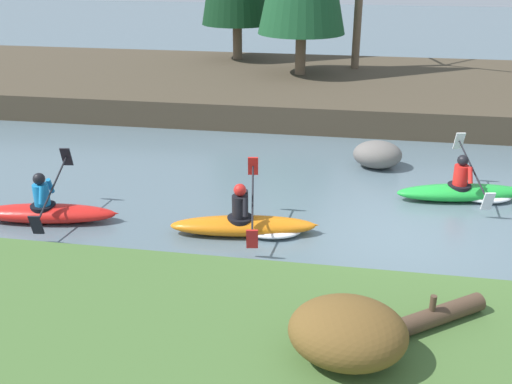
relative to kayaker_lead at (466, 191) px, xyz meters
The scene contains 8 objects.
ground_plane 2.49m from the kayaker_lead, 126.49° to the right, with size 90.00×90.00×0.00m, color slate.
riverbank_far 8.44m from the kayaker_lead, 100.07° to the left, with size 44.00×8.68×0.78m.
shrub_clump_nearest 6.91m from the kayaker_lead, 109.88° to the right, with size 1.36×1.13×0.74m.
kayaker_lead is the anchor object (origin of this frame).
kayaker_middle 4.82m from the kayaker_lead, 150.94° to the right, with size 2.80×2.07×1.20m.
kayaker_trailing 8.53m from the kayaker_lead, 163.24° to the right, with size 2.80×2.07×1.20m.
boulder_midstream 2.50m from the kayaker_lead, 136.92° to the left, with size 1.16×0.91×0.66m.
driftwood_log 5.96m from the kayaker_lead, 104.35° to the right, with size 1.77×1.41×0.44m.
Camera 1 is at (-0.93, -10.18, 5.03)m, focal length 42.00 mm.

